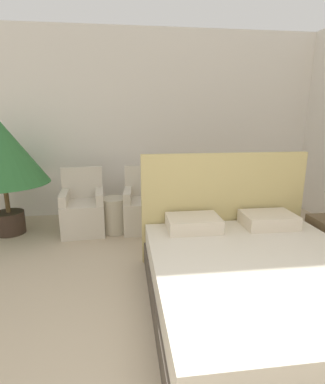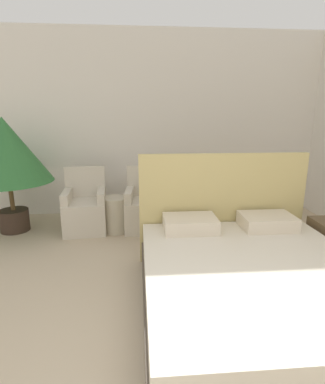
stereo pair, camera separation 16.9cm
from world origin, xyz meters
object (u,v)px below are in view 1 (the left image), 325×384
object	(u,v)px
armchair_near_window_left	(83,212)
potted_palm	(1,154)
bed	(257,278)
side_table	(114,215)
armchair_near_window_right	(145,210)

from	to	relation	value
armchair_near_window_left	potted_palm	distance (m)	1.31
bed	side_table	size ratio (longest dim) A/B	4.17
bed	armchair_near_window_left	xyz separation A→B (m)	(-1.68, 1.94, 0.02)
potted_palm	armchair_near_window_left	bearing A→B (deg)	-4.34
potted_palm	side_table	distance (m)	1.69
armchair_near_window_left	armchair_near_window_right	bearing A→B (deg)	-4.51
bed	armchair_near_window_right	size ratio (longest dim) A/B	2.33
armchair_near_window_right	potted_palm	world-z (taller)	potted_palm
armchair_near_window_right	side_table	distance (m)	0.44
armchair_near_window_right	side_table	bearing A→B (deg)	-168.99
side_table	bed	bearing A→B (deg)	-56.36
side_table	potted_palm	bearing A→B (deg)	174.76
armchair_near_window_left	potted_palm	size ratio (longest dim) A/B	0.56
armchair_near_window_left	potted_palm	bearing A→B (deg)	171.15
side_table	armchair_near_window_left	bearing A→B (deg)	172.64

